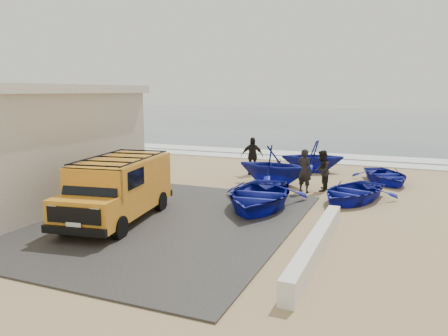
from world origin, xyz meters
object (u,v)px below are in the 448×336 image
(boat_near_right, at_px, (352,192))
(boat_far_left, at_px, (313,156))
(parapet, at_px, (316,245))
(fisherman_front, at_px, (304,171))
(van, at_px, (118,187))
(boat_mid_right, at_px, (386,175))
(fisherman_middle, at_px, (322,171))
(boat_mid_left, at_px, (274,165))
(boat_near_left, at_px, (259,195))
(fisherman_back, at_px, (252,156))

(boat_near_right, relative_size, boat_far_left, 1.18)
(parapet, distance_m, fisherman_front, 7.06)
(van, height_order, boat_mid_right, van)
(fisherman_middle, bearing_deg, boat_near_right, 45.90)
(boat_mid_right, bearing_deg, van, -152.12)
(boat_mid_left, relative_size, fisherman_middle, 1.94)
(fisherman_middle, bearing_deg, boat_far_left, -163.54)
(fisherman_front, bearing_deg, boat_near_right, 176.61)
(boat_near_left, height_order, fisherman_back, fisherman_back)
(boat_near_left, bearing_deg, fisherman_front, 66.02)
(boat_far_left, bearing_deg, boat_near_left, -18.89)
(fisherman_front, height_order, fisherman_back, fisherman_back)
(boat_near_right, xyz_separation_m, boat_far_left, (-2.57, 5.46, 0.44))
(fisherman_front, bearing_deg, parapet, 123.80)
(boat_mid_left, xyz_separation_m, fisherman_front, (1.56, -1.00, 0.03))
(boat_mid_right, bearing_deg, boat_near_left, -145.80)
(boat_near_right, xyz_separation_m, fisherman_back, (-5.21, 3.70, 0.55))
(boat_mid_left, xyz_separation_m, fisherman_back, (-1.66, 1.88, 0.06))
(boat_near_right, height_order, fisherman_middle, fisherman_middle)
(parapet, bearing_deg, van, 174.49)
(van, xyz_separation_m, boat_mid_right, (7.57, 9.39, -0.75))
(boat_near_right, bearing_deg, fisherman_back, 163.59)
(boat_mid_left, bearing_deg, fisherman_middle, -95.57)
(parapet, relative_size, fisherman_middle, 3.55)
(boat_near_right, xyz_separation_m, boat_mid_right, (1.01, 4.02, -0.03))
(boat_near_left, relative_size, fisherman_middle, 2.62)
(van, bearing_deg, boat_near_left, 32.95)
(van, xyz_separation_m, boat_near_right, (6.56, 5.36, -0.72))
(parapet, distance_m, boat_mid_left, 8.50)
(boat_near_left, distance_m, boat_far_left, 7.65)
(boat_far_left, xyz_separation_m, fisherman_middle, (1.19, -4.10, 0.03))
(boat_mid_left, xyz_separation_m, fisherman_middle, (2.16, -0.46, -0.02))
(boat_far_left, bearing_deg, fisherman_back, -72.39)
(boat_mid_right, xyz_separation_m, boat_far_left, (-3.57, 1.44, 0.47))
(fisherman_front, xyz_separation_m, fisherman_back, (-3.22, 2.88, 0.03))
(boat_mid_left, relative_size, boat_far_left, 1.06)
(fisherman_middle, bearing_deg, fisherman_back, -121.18)
(boat_mid_right, distance_m, boat_far_left, 3.88)
(van, relative_size, boat_near_right, 1.37)
(van, bearing_deg, boat_mid_right, 42.63)
(parapet, distance_m, boat_far_left, 11.69)
(boat_near_right, bearing_deg, fisherman_front, 176.45)
(fisherman_middle, bearing_deg, van, -37.27)
(boat_mid_left, bearing_deg, boat_mid_right, -57.67)
(parapet, xyz_separation_m, van, (-6.35, 0.61, 0.82))
(fisherman_middle, bearing_deg, boat_mid_right, 138.49)
(boat_far_left, bearing_deg, boat_near_right, 9.20)
(van, bearing_deg, boat_mid_left, 58.73)
(boat_mid_left, distance_m, fisherman_front, 1.85)
(boat_near_left, distance_m, fisherman_front, 3.18)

